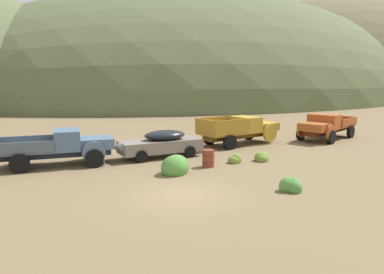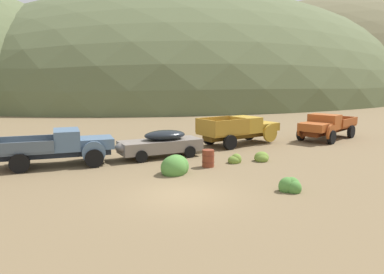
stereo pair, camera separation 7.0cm
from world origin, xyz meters
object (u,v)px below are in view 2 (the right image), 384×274
(truck_mustard, at_px, (244,129))
(oil_drum_spare, at_px, (208,158))
(truck_oxide_orange, at_px, (325,126))
(truck_chalk_blue, at_px, (66,146))
(car_primer_gray, at_px, (158,144))

(truck_mustard, distance_m, oil_drum_spare, 7.34)
(oil_drum_spare, bearing_deg, truck_oxide_orange, 14.18)
(truck_chalk_blue, xyz_separation_m, car_primer_gray, (5.04, -0.72, -0.18))
(truck_chalk_blue, bearing_deg, truck_mustard, 12.47)
(truck_chalk_blue, bearing_deg, oil_drum_spare, -22.77)
(truck_mustard, relative_size, oil_drum_spare, 6.74)
(truck_oxide_orange, bearing_deg, oil_drum_spare, -3.99)
(truck_chalk_blue, height_order, oil_drum_spare, truck_chalk_blue)
(truck_mustard, bearing_deg, car_primer_gray, -175.40)
(truck_mustard, bearing_deg, truck_oxide_orange, -18.64)
(truck_mustard, bearing_deg, truck_chalk_blue, 177.33)
(car_primer_gray, height_order, truck_mustard, truck_mustard)
(car_primer_gray, distance_m, truck_mustard, 7.09)
(truck_chalk_blue, relative_size, car_primer_gray, 1.19)
(car_primer_gray, relative_size, truck_mustard, 0.84)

